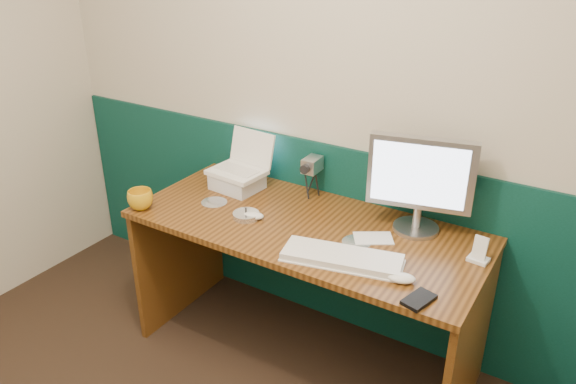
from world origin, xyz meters
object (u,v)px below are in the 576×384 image
Objects in this scene: keyboard at (342,258)px; mug at (140,200)px; laptop at (236,154)px; monitor at (421,184)px; desk at (305,293)px; camcorder at (312,179)px.

mug is at bearing 171.96° from keyboard.
monitor is (0.92, 0.06, 0.03)m from laptop.
desk is 6.06× the size of laptop.
camcorder is (0.62, 0.55, 0.05)m from mug.
camcorder reaches higher than desk.
desk is 0.90m from mug.
desk is 0.76m from laptop.
monitor is at bearing 9.09° from laptop.
monitor reaches higher than mug.
monitor is at bearing 22.39° from mug.
keyboard is at bearing -50.96° from camcorder.
mug is at bearing -116.02° from laptop.
camcorder is at bearing 114.26° from desk.
monitor is 1.29m from mug.
mug is at bearing -140.54° from camcorder.
keyboard reaches higher than desk.
keyboard is at bearing -124.63° from monitor.
laptop is at bearing 163.37° from desk.
monitor reaches higher than desk.
laptop is 0.93m from monitor.
laptop is 0.40m from camcorder.
monitor is 3.73× the size of mug.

